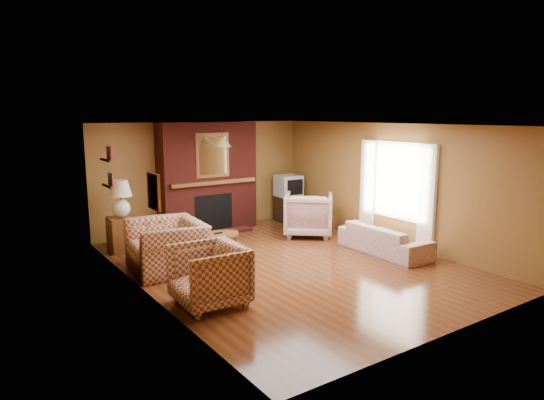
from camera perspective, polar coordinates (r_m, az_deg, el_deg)
floor at (r=8.50m, az=1.87°, el=-7.58°), size 6.50×6.50×0.00m
ceiling at (r=8.09m, az=1.97°, el=8.83°), size 6.50×6.50×0.00m
wall_back at (r=10.97m, az=-8.15°, el=2.81°), size 6.50×0.00×6.50m
wall_front at (r=5.96m, az=20.73°, el=-4.00°), size 6.50×0.00×6.50m
wall_left at (r=7.05m, az=-14.72°, el=-1.53°), size 0.00×6.50×6.50m
wall_right at (r=9.88m, az=13.72°, el=1.80°), size 0.00×6.50×6.50m
fireplace at (r=10.74m, az=-7.53°, el=2.56°), size 2.20×0.82×2.40m
window_right at (r=9.72m, az=14.39°, el=1.20°), size 0.10×1.85×2.00m
bookshelf at (r=8.79m, az=-18.69°, el=3.61°), size 0.09×0.55×0.71m
botanical_print at (r=6.72m, az=-13.72°, el=0.98°), size 0.05×0.40×0.50m
pendant_light at (r=10.06m, az=-5.86°, el=6.77°), size 0.36×0.36×0.48m
plaid_loveseat at (r=8.25m, az=-12.26°, el=-5.33°), size 1.23×1.38×0.83m
plaid_armchair at (r=6.70m, az=-7.44°, el=-8.79°), size 0.97×0.94×0.84m
floral_sofa at (r=9.32m, az=13.08°, el=-4.52°), size 0.78×1.86×0.54m
floral_armchair at (r=10.36m, az=4.30°, el=-1.70°), size 1.40×1.41×0.92m
coffee_table at (r=8.87m, az=-6.34°, el=-4.33°), size 0.81×0.50×0.46m
side_table at (r=9.64m, az=-17.17°, el=-3.86°), size 0.50×0.50×0.65m
table_lamp at (r=9.50m, az=-17.40°, el=0.36°), size 0.43×0.43×0.71m
tv_stand at (r=11.78m, az=1.91°, el=-1.00°), size 0.61×0.56×0.61m
crt_tv at (r=11.68m, az=1.95°, el=1.69°), size 0.59×0.58×0.51m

